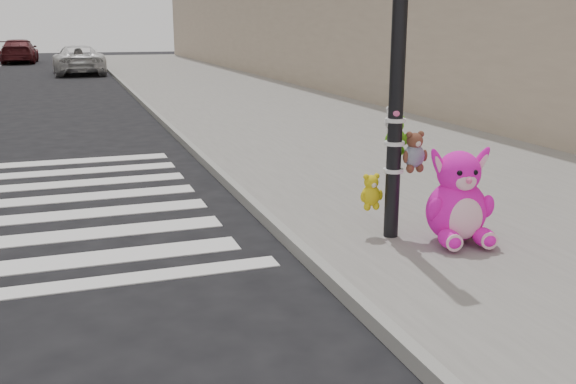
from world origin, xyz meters
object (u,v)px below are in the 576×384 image
object	(u,v)px
signal_pole	(397,93)
pink_bunny	(458,203)
red_teddy	(470,228)
car_white_near	(78,60)

from	to	relation	value
signal_pole	pink_bunny	distance (m)	1.35
pink_bunny	red_teddy	distance (m)	0.40
red_teddy	car_white_near	size ratio (longest dim) A/B	0.04
pink_bunny	car_white_near	distance (m)	29.69
red_teddy	signal_pole	bearing A→B (deg)	157.94
pink_bunny	red_teddy	world-z (taller)	pink_bunny
pink_bunny	signal_pole	bearing A→B (deg)	151.94
signal_pole	red_teddy	size ratio (longest dim) A/B	18.14
pink_bunny	red_teddy	xyz separation A→B (m)	(0.22, 0.06, -0.32)
signal_pole	car_white_near	world-z (taller)	signal_pole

